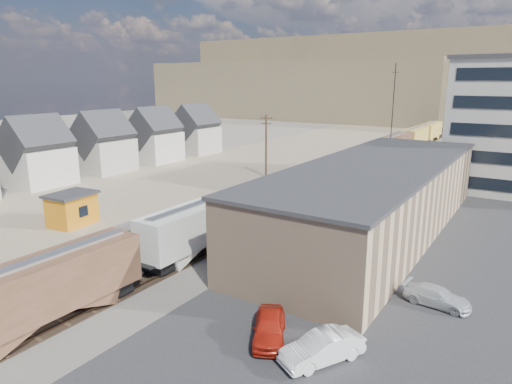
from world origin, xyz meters
The scene contains 16 objects.
ground centered at (0.00, 0.00, 0.00)m, with size 300.00×300.00×0.00m, color #6B6356.
ballast_bed centered at (0.00, 50.00, 0.03)m, with size 18.00×200.00×0.06m, color #4C4742.
dirt_yard centered at (-20.00, 40.00, 0.01)m, with size 24.00×180.00×0.03m, color #817259.
asphalt_lot centered at (22.00, 35.00, 0.02)m, with size 26.00×120.00×0.04m, color #232326.
rail_tracks centered at (-0.55, 50.00, 0.11)m, with size 11.40×200.00×0.24m.
freight_train centered at (3.80, 48.50, 2.79)m, with size 3.00×119.74×4.46m.
warehouse centered at (14.98, 25.00, 3.65)m, with size 12.40×40.40×7.25m.
utility_pole_north centered at (-8.50, 42.00, 5.30)m, with size 2.20×0.32×10.00m.
radio_mast centered at (6.00, 60.00, 9.12)m, with size 1.20×0.16×18.00m.
townhouse_row centered at (-34.00, 25.00, 4.34)m, with size 8.15×68.16×10.47m.
hills_north centered at (0.17, 167.92, 14.10)m, with size 265.00×80.00×32.00m.
maintenance_shed centered at (-13.13, 9.47, 1.83)m, with size 4.24×5.23×3.57m.
parked_car_red centered at (16.38, 1.69, 0.80)m, with size 1.90×4.71×1.61m, color #A71D0F.
parked_car_white centered at (19.99, 1.39, 0.81)m, with size 1.72×4.94×1.63m, color white.
parked_car_silver centered at (24.00, 11.65, 0.66)m, with size 1.86×4.57×1.33m, color #B1B4B9.
parked_car_blue centered at (22.16, 58.64, 0.76)m, with size 2.52×5.47×1.52m, color navy.
Camera 1 is at (29.04, -19.55, 15.39)m, focal length 32.00 mm.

